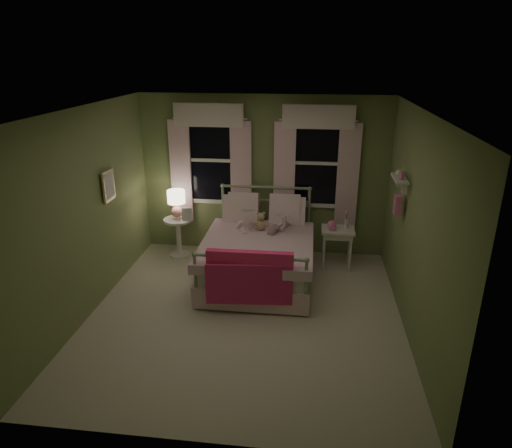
# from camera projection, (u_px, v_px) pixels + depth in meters

# --- Properties ---
(room_shell) EXTENTS (4.20, 4.20, 4.20)m
(room_shell) POSITION_uv_depth(u_px,v_px,m) (244.00, 221.00, 5.47)
(room_shell) COLOR silver
(room_shell) RESTS_ON ground
(bed) EXTENTS (1.58, 2.04, 1.18)m
(bed) POSITION_uv_depth(u_px,v_px,m) (259.00, 254.00, 6.76)
(bed) COLOR white
(bed) RESTS_ON ground
(pink_throw) EXTENTS (1.10, 0.19, 0.71)m
(pink_throw) POSITION_uv_depth(u_px,v_px,m) (249.00, 272.00, 5.73)
(pink_throw) COLOR #FE3174
(pink_throw) RESTS_ON bed
(child_left) EXTENTS (0.30, 0.22, 0.77)m
(child_left) POSITION_uv_depth(u_px,v_px,m) (244.00, 208.00, 6.98)
(child_left) COLOR #F7D1DD
(child_left) RESTS_ON bed
(child_right) EXTENTS (0.45, 0.41, 0.76)m
(child_right) POSITION_uv_depth(u_px,v_px,m) (280.00, 210.00, 6.92)
(child_right) COLOR #F7D1DD
(child_right) RESTS_ON bed
(book_left) EXTENTS (0.21, 0.14, 0.26)m
(book_left) POSITION_uv_depth(u_px,v_px,m) (242.00, 213.00, 6.75)
(book_left) COLOR beige
(book_left) RESTS_ON child_left
(book_right) EXTENTS (0.22, 0.18, 0.26)m
(book_right) POSITION_uv_depth(u_px,v_px,m) (279.00, 217.00, 6.70)
(book_right) COLOR beige
(book_right) RESTS_ON child_right
(teddy_bear) EXTENTS (0.22, 0.17, 0.30)m
(teddy_bear) POSITION_uv_depth(u_px,v_px,m) (261.00, 223.00, 6.86)
(teddy_bear) COLOR tan
(teddy_bear) RESTS_ON bed
(nightstand_left) EXTENTS (0.46, 0.46, 0.65)m
(nightstand_left) POSITION_uv_depth(u_px,v_px,m) (178.00, 232.00, 7.50)
(nightstand_left) COLOR white
(nightstand_left) RESTS_ON ground
(table_lamp) EXTENTS (0.28, 0.28, 0.46)m
(table_lamp) POSITION_uv_depth(u_px,v_px,m) (176.00, 201.00, 7.31)
(table_lamp) COLOR pink
(table_lamp) RESTS_ON nightstand_left
(book_nightstand) EXTENTS (0.18, 0.23, 0.02)m
(book_nightstand) POSITION_uv_depth(u_px,v_px,m) (182.00, 220.00, 7.33)
(book_nightstand) COLOR beige
(book_nightstand) RESTS_ON nightstand_left
(nightstand_right) EXTENTS (0.50, 0.40, 0.64)m
(nightstand_right) POSITION_uv_depth(u_px,v_px,m) (338.00, 235.00, 7.05)
(nightstand_right) COLOR white
(nightstand_right) RESTS_ON ground
(pink_toy) EXTENTS (0.14, 0.18, 0.14)m
(pink_toy) POSITION_uv_depth(u_px,v_px,m) (332.00, 225.00, 7.00)
(pink_toy) COLOR pink
(pink_toy) RESTS_ON nightstand_right
(bud_vase) EXTENTS (0.06, 0.06, 0.28)m
(bud_vase) POSITION_uv_depth(u_px,v_px,m) (346.00, 219.00, 7.00)
(bud_vase) COLOR white
(bud_vase) RESTS_ON nightstand_right
(window_left) EXTENTS (1.34, 0.13, 1.96)m
(window_left) POSITION_uv_depth(u_px,v_px,m) (210.00, 156.00, 7.34)
(window_left) COLOR black
(window_left) RESTS_ON room_shell
(window_right) EXTENTS (1.34, 0.13, 1.96)m
(window_right) POSITION_uv_depth(u_px,v_px,m) (317.00, 159.00, 7.15)
(window_right) COLOR black
(window_right) RESTS_ON room_shell
(wall_shelf) EXTENTS (0.15, 0.50, 0.60)m
(wall_shelf) POSITION_uv_depth(u_px,v_px,m) (399.00, 192.00, 5.83)
(wall_shelf) COLOR white
(wall_shelf) RESTS_ON room_shell
(framed_picture) EXTENTS (0.03, 0.32, 0.42)m
(framed_picture) POSITION_uv_depth(u_px,v_px,m) (109.00, 186.00, 6.18)
(framed_picture) COLOR beige
(framed_picture) RESTS_ON room_shell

